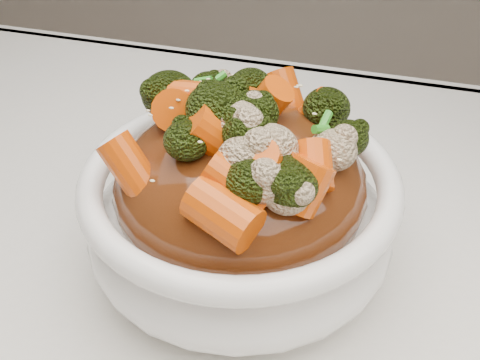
% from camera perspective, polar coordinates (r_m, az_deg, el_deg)
% --- Properties ---
extents(tablecloth, '(1.20, 0.80, 0.04)m').
position_cam_1_polar(tablecloth, '(0.46, 3.53, -13.64)').
color(tablecloth, white).
rests_on(tablecloth, dining_table).
extents(bowl, '(0.28, 0.28, 0.09)m').
position_cam_1_polar(bowl, '(0.44, 0.00, -3.70)').
color(bowl, white).
rests_on(bowl, tablecloth).
extents(sauce_base, '(0.22, 0.22, 0.10)m').
position_cam_1_polar(sauce_base, '(0.42, 0.00, -0.36)').
color(sauce_base, '#4C220D').
rests_on(sauce_base, bowl).
extents(carrots, '(0.22, 0.22, 0.05)m').
position_cam_1_polar(carrots, '(0.38, 0.00, 7.81)').
color(carrots, '#D04A06').
rests_on(carrots, sauce_base).
extents(broccoli, '(0.22, 0.22, 0.05)m').
position_cam_1_polar(broccoli, '(0.38, 0.00, 7.66)').
color(broccoli, black).
rests_on(broccoli, sauce_base).
extents(cauliflower, '(0.22, 0.22, 0.04)m').
position_cam_1_polar(cauliflower, '(0.38, 0.00, 7.38)').
color(cauliflower, '#CDB48C').
rests_on(cauliflower, sauce_base).
extents(scallions, '(0.17, 0.17, 0.02)m').
position_cam_1_polar(scallions, '(0.38, 0.00, 7.95)').
color(scallions, '#2B8A1F').
rests_on(scallions, sauce_base).
extents(sesame_seeds, '(0.20, 0.20, 0.01)m').
position_cam_1_polar(sesame_seeds, '(0.38, 0.00, 7.95)').
color(sesame_seeds, beige).
rests_on(sesame_seeds, sauce_base).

